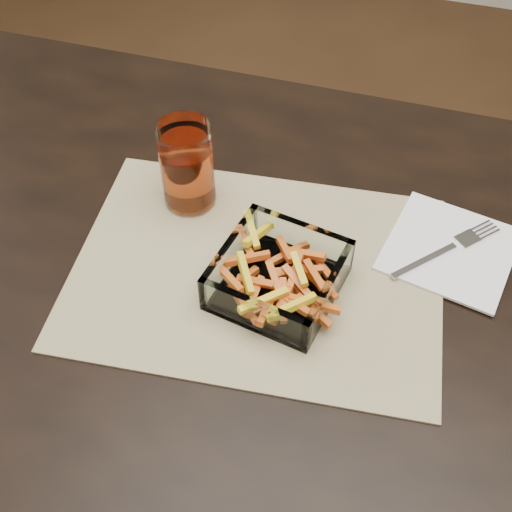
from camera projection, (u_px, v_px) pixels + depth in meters
The scene contains 6 objects.
dining_table at pixel (368, 377), 0.80m from camera, with size 1.60×0.90×0.75m.
placemat at pixel (258, 270), 0.79m from camera, with size 0.45×0.33×0.00m, color tan.
glass_bowl at pixel (278, 277), 0.75m from camera, with size 0.16×0.16×0.05m.
tumbler at pixel (187, 168), 0.83m from camera, with size 0.07×0.07×0.12m.
napkin at pixel (450, 249), 0.81m from camera, with size 0.15×0.15×0.00m, color white.
fork at pixel (449, 248), 0.80m from camera, with size 0.12×0.13×0.00m.
Camera 1 is at (-0.02, -0.42, 1.37)m, focal length 45.00 mm.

